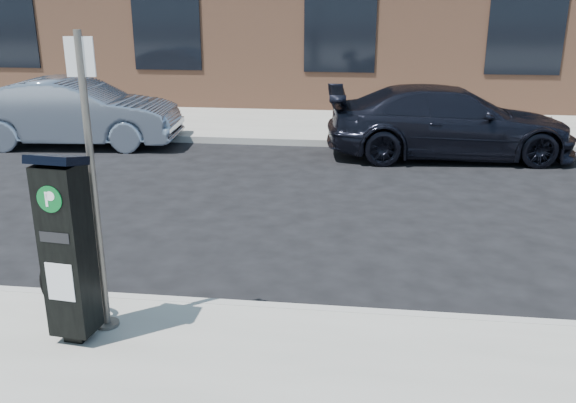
% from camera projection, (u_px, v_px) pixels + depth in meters
% --- Properties ---
extents(ground, '(120.00, 120.00, 0.00)m').
position_uv_depth(ground, '(281.00, 317.00, 6.43)').
color(ground, black).
rests_on(ground, ground).
extents(sidewalk_far, '(60.00, 12.00, 0.15)m').
position_uv_depth(sidewalk_far, '(341.00, 102.00, 19.59)').
color(sidewalk_far, gray).
rests_on(sidewalk_far, ground).
extents(curb_near, '(60.00, 0.12, 0.16)m').
position_uv_depth(curb_near, '(281.00, 312.00, 6.38)').
color(curb_near, '#9E9B93').
rests_on(curb_near, ground).
extents(curb_far, '(60.00, 0.12, 0.16)m').
position_uv_depth(curb_far, '(329.00, 143.00, 13.96)').
color(curb_far, '#9E9B93').
rests_on(curb_far, ground).
extents(parking_kiosk, '(0.45, 0.41, 1.81)m').
position_uv_depth(parking_kiosk, '(67.00, 247.00, 5.45)').
color(parking_kiosk, black).
rests_on(parking_kiosk, sidewalk_near).
extents(sign_pole, '(0.25, 0.22, 2.80)m').
position_uv_depth(sign_pole, '(94.00, 190.00, 5.54)').
color(sign_pole, '#58534D').
rests_on(sign_pole, sidewalk_near).
extents(bike_rack, '(0.63, 0.21, 0.64)m').
position_uv_depth(bike_rack, '(66.00, 288.00, 6.06)').
color(bike_rack, black).
rests_on(bike_rack, sidewalk_near).
extents(car_silver, '(4.77, 2.04, 1.53)m').
position_uv_depth(car_silver, '(76.00, 112.00, 13.85)').
color(car_silver, gray).
rests_on(car_silver, ground).
extents(car_dark, '(5.30, 2.49, 1.49)m').
position_uv_depth(car_dark, '(449.00, 122.00, 12.85)').
color(car_dark, black).
rests_on(car_dark, ground).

